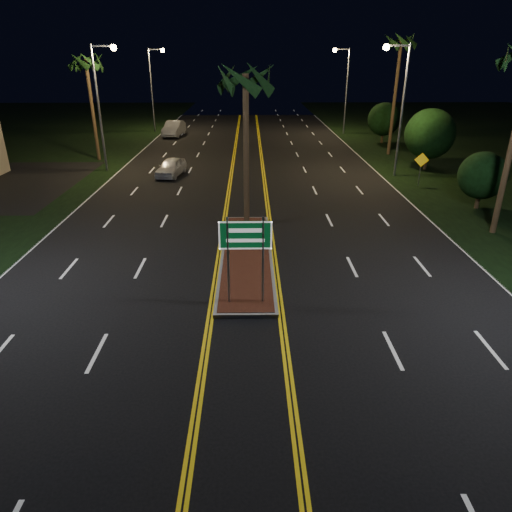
{
  "coord_description": "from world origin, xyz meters",
  "views": [
    {
      "loc": [
        0.15,
        -11.51,
        8.24
      ],
      "look_at": [
        0.36,
        2.88,
        1.9
      ],
      "focal_mm": 32.0,
      "sensor_mm": 36.0,
      "label": 1
    }
  ],
  "objects_px": {
    "shrub_near": "(483,176)",
    "car_far": "(174,127)",
    "palm_left_far": "(86,62)",
    "shrub_far": "(384,119)",
    "streetlight_right_mid": "(398,96)",
    "warning_sign": "(421,165)",
    "streetlight_left_mid": "(102,94)",
    "shrub_mid": "(430,134)",
    "palm_right_far": "(401,44)",
    "streetlight_left_far": "(154,80)",
    "palm_median": "(246,79)",
    "median_island": "(247,256)",
    "streetlight_right_far": "(344,81)",
    "car_near": "(171,166)",
    "highway_sign": "(245,243)"
  },
  "relations": [
    {
      "from": "palm_left_far",
      "to": "shrub_far",
      "type": "xyz_separation_m",
      "value": [
        26.6,
        8.0,
        -5.41
      ]
    },
    {
      "from": "palm_median",
      "to": "shrub_mid",
      "type": "relative_size",
      "value": 1.8
    },
    {
      "from": "streetlight_left_far",
      "to": "shrub_near",
      "type": "distance_m",
      "value": 38.67
    },
    {
      "from": "streetlight_right_far",
      "to": "car_near",
      "type": "distance_m",
      "value": 26.1
    },
    {
      "from": "streetlight_left_mid",
      "to": "median_island",
      "type": "bearing_deg",
      "value": -58.02
    },
    {
      "from": "highway_sign",
      "to": "median_island",
      "type": "bearing_deg",
      "value": 90.0
    },
    {
      "from": "streetlight_left_far",
      "to": "streetlight_right_far",
      "type": "height_order",
      "value": "same"
    },
    {
      "from": "palm_right_far",
      "to": "car_far",
      "type": "bearing_deg",
      "value": 152.9
    },
    {
      "from": "streetlight_left_far",
      "to": "streetlight_right_far",
      "type": "xyz_separation_m",
      "value": [
        21.23,
        -2.0,
        0.0
      ]
    },
    {
      "from": "streetlight_right_far",
      "to": "shrub_far",
      "type": "distance_m",
      "value": 7.56
    },
    {
      "from": "median_island",
      "to": "streetlight_right_mid",
      "type": "relative_size",
      "value": 1.14
    },
    {
      "from": "median_island",
      "to": "streetlight_left_far",
      "type": "distance_m",
      "value": 38.89
    },
    {
      "from": "streetlight_right_mid",
      "to": "shrub_far",
      "type": "xyz_separation_m",
      "value": [
        3.19,
        14.0,
        -3.32
      ]
    },
    {
      "from": "streetlight_left_far",
      "to": "warning_sign",
      "type": "height_order",
      "value": "streetlight_left_far"
    },
    {
      "from": "palm_right_far",
      "to": "streetlight_left_mid",
      "type": "bearing_deg",
      "value": -165.63
    },
    {
      "from": "streetlight_right_mid",
      "to": "car_near",
      "type": "bearing_deg",
      "value": 179.29
    },
    {
      "from": "streetlight_left_mid",
      "to": "shrub_mid",
      "type": "relative_size",
      "value": 1.95
    },
    {
      "from": "palm_right_far",
      "to": "shrub_near",
      "type": "relative_size",
      "value": 3.12
    },
    {
      "from": "streetlight_right_far",
      "to": "palm_median",
      "type": "bearing_deg",
      "value": -108.62
    },
    {
      "from": "highway_sign",
      "to": "palm_right_far",
      "type": "height_order",
      "value": "palm_right_far"
    },
    {
      "from": "streetlight_left_mid",
      "to": "streetlight_right_far",
      "type": "bearing_deg",
      "value": 40.3
    },
    {
      "from": "shrub_near",
      "to": "car_near",
      "type": "bearing_deg",
      "value": 156.85
    },
    {
      "from": "streetlight_left_mid",
      "to": "streetlight_left_far",
      "type": "height_order",
      "value": "same"
    },
    {
      "from": "palm_right_far",
      "to": "shrub_far",
      "type": "bearing_deg",
      "value": 80.54
    },
    {
      "from": "streetlight_left_far",
      "to": "palm_left_far",
      "type": "distance_m",
      "value": 16.28
    },
    {
      "from": "palm_right_far",
      "to": "car_far",
      "type": "distance_m",
      "value": 25.01
    },
    {
      "from": "palm_right_far",
      "to": "shrub_near",
      "type": "height_order",
      "value": "palm_right_far"
    },
    {
      "from": "palm_median",
      "to": "streetlight_left_mid",
      "type": "bearing_deg",
      "value": 128.17
    },
    {
      "from": "highway_sign",
      "to": "car_near",
      "type": "xyz_separation_m",
      "value": [
        -5.68,
        19.41,
        -1.65
      ]
    },
    {
      "from": "streetlight_right_far",
      "to": "palm_left_far",
      "type": "xyz_separation_m",
      "value": [
        -23.41,
        -14.0,
        2.09
      ]
    },
    {
      "from": "palm_left_far",
      "to": "streetlight_right_mid",
      "type": "bearing_deg",
      "value": -14.37
    },
    {
      "from": "palm_left_far",
      "to": "shrub_mid",
      "type": "distance_m",
      "value": 27.56
    },
    {
      "from": "median_island",
      "to": "shrub_far",
      "type": "relative_size",
      "value": 2.59
    },
    {
      "from": "streetlight_right_mid",
      "to": "warning_sign",
      "type": "xyz_separation_m",
      "value": [
        1.18,
        -2.94,
        -4.2
      ]
    },
    {
      "from": "palm_right_far",
      "to": "streetlight_left_far",
      "type": "bearing_deg",
      "value": 149.12
    },
    {
      "from": "palm_median",
      "to": "shrub_near",
      "type": "relative_size",
      "value": 2.52
    },
    {
      "from": "streetlight_right_mid",
      "to": "palm_median",
      "type": "bearing_deg",
      "value": -132.7
    },
    {
      "from": "streetlight_right_mid",
      "to": "shrub_far",
      "type": "bearing_deg",
      "value": 77.18
    },
    {
      "from": "streetlight_right_mid",
      "to": "highway_sign",
      "type": "bearing_deg",
      "value": -118.93
    },
    {
      "from": "streetlight_right_mid",
      "to": "palm_median",
      "type": "distance_m",
      "value": 15.73
    },
    {
      "from": "streetlight_left_mid",
      "to": "car_near",
      "type": "distance_m",
      "value": 7.18
    },
    {
      "from": "shrub_near",
      "to": "car_near",
      "type": "relative_size",
      "value": 0.73
    },
    {
      "from": "shrub_near",
      "to": "car_far",
      "type": "bearing_deg",
      "value": 129.08
    },
    {
      "from": "shrub_near",
      "to": "shrub_far",
      "type": "height_order",
      "value": "shrub_far"
    },
    {
      "from": "shrub_near",
      "to": "car_near",
      "type": "xyz_separation_m",
      "value": [
        -19.18,
        8.2,
        -1.19
      ]
    },
    {
      "from": "palm_right_far",
      "to": "shrub_far",
      "type": "height_order",
      "value": "palm_right_far"
    },
    {
      "from": "shrub_far",
      "to": "palm_left_far",
      "type": "bearing_deg",
      "value": -163.26
    },
    {
      "from": "palm_median",
      "to": "streetlight_right_mid",
      "type": "bearing_deg",
      "value": 47.3
    },
    {
      "from": "warning_sign",
      "to": "palm_right_far",
      "type": "bearing_deg",
      "value": 94.8
    },
    {
      "from": "median_island",
      "to": "car_far",
      "type": "bearing_deg",
      "value": 103.7
    }
  ]
}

